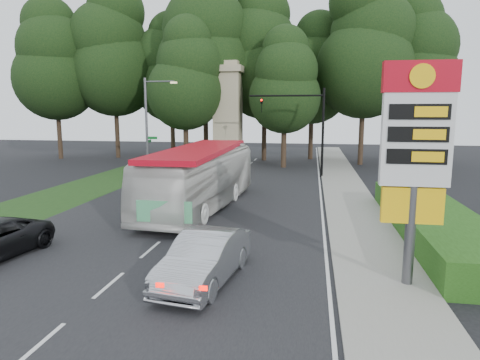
% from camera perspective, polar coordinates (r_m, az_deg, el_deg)
% --- Properties ---
extents(ground, '(120.00, 120.00, 0.00)m').
position_cam_1_polar(ground, '(14.00, -17.98, -14.06)').
color(ground, black).
rests_on(ground, ground).
extents(road_surface, '(14.00, 80.00, 0.02)m').
position_cam_1_polar(road_surface, '(24.74, -5.10, -3.42)').
color(road_surface, black).
rests_on(road_surface, ground).
extents(sidewalk_right, '(3.00, 80.00, 0.12)m').
position_cam_1_polar(sidewalk_right, '(24.06, 14.94, -3.95)').
color(sidewalk_right, gray).
rests_on(sidewalk_right, ground).
extents(grass_verge_left, '(5.00, 50.00, 0.02)m').
position_cam_1_polar(grass_verge_left, '(33.69, -18.27, -0.45)').
color(grass_verge_left, '#193814').
rests_on(grass_verge_left, ground).
extents(hedge, '(3.00, 14.00, 1.20)m').
position_cam_1_polar(hedge, '(20.63, 24.37, -5.13)').
color(hedge, '#204813').
rests_on(hedge, ground).
extents(gas_station_pylon, '(2.10, 0.45, 6.85)m').
position_cam_1_polar(gas_station_pylon, '(13.70, 22.42, 4.43)').
color(gas_station_pylon, '#59595E').
rests_on(gas_station_pylon, ground).
extents(traffic_signal_mast, '(6.10, 0.35, 7.20)m').
position_cam_1_polar(traffic_signal_mast, '(35.34, 8.88, 7.94)').
color(traffic_signal_mast, black).
rests_on(traffic_signal_mast, ground).
extents(streetlight_signs, '(2.75, 0.98, 8.00)m').
position_cam_1_polar(streetlight_signs, '(35.86, -12.04, 7.50)').
color(streetlight_signs, '#59595E').
rests_on(streetlight_signs, ground).
extents(monument, '(3.00, 3.00, 10.05)m').
position_cam_1_polar(monument, '(42.13, -1.61, 8.84)').
color(monument, tan).
rests_on(monument, ground).
extents(tree_far_west, '(8.96, 8.96, 17.60)m').
position_cam_1_polar(tree_far_west, '(52.78, -23.49, 14.26)').
color(tree_far_west, '#2D2116').
rests_on(tree_far_west, ground).
extents(tree_west_mid, '(9.80, 9.80, 19.25)m').
position_cam_1_polar(tree_west_mid, '(51.74, -16.51, 15.87)').
color(tree_west_mid, '#2D2116').
rests_on(tree_west_mid, ground).
extents(tree_west_near, '(8.40, 8.40, 16.50)m').
position_cam_1_polar(tree_west_near, '(51.17, -9.16, 14.32)').
color(tree_west_near, '#2D2116').
rests_on(tree_west_near, ground).
extents(tree_center_left, '(10.08, 10.08, 19.80)m').
position_cam_1_polar(tree_center_left, '(46.19, -4.72, 17.46)').
color(tree_center_left, '#2D2116').
rests_on(tree_center_left, ground).
extents(tree_center_right, '(9.24, 9.24, 18.15)m').
position_cam_1_polar(tree_center_right, '(46.95, 3.33, 16.11)').
color(tree_center_right, '#2D2116').
rests_on(tree_center_right, ground).
extents(tree_east_near, '(8.12, 8.12, 15.95)m').
position_cam_1_polar(tree_east_near, '(48.52, 9.65, 14.19)').
color(tree_east_near, '#2D2116').
rests_on(tree_east_near, ground).
extents(tree_east_mid, '(9.52, 9.52, 18.70)m').
position_cam_1_polar(tree_east_mid, '(44.98, 16.36, 16.49)').
color(tree_east_mid, '#2D2116').
rests_on(tree_east_mid, ground).
extents(tree_far_east, '(8.68, 8.68, 17.05)m').
position_cam_1_polar(tree_far_east, '(47.62, 22.20, 14.55)').
color(tree_far_east, '#2D2116').
rests_on(tree_far_east, ground).
extents(tree_monument_left, '(7.28, 7.28, 14.30)m').
position_cam_1_polar(tree_monument_left, '(42.25, -7.39, 13.62)').
color(tree_monument_left, '#2D2116').
rests_on(tree_monument_left, ground).
extents(tree_monument_right, '(6.72, 6.72, 13.20)m').
position_cam_1_polar(tree_monument_right, '(41.00, 5.99, 12.84)').
color(tree_monument_right, '#2D2116').
rests_on(tree_monument_right, ground).
extents(transit_bus, '(3.96, 12.44, 3.41)m').
position_cam_1_polar(transit_bus, '(23.80, -5.29, 0.22)').
color(transit_bus, silver).
rests_on(transit_bus, ground).
extents(sedan_silver, '(2.33, 5.02, 1.59)m').
position_cam_1_polar(sedan_silver, '(13.87, -4.74, -10.31)').
color(sedan_silver, '#ADAEB5').
rests_on(sedan_silver, ground).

